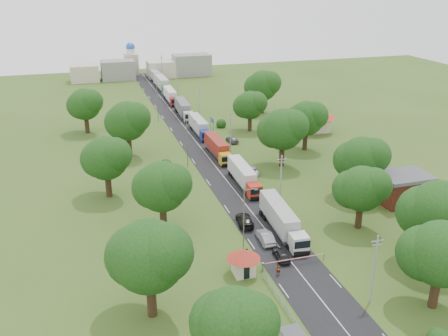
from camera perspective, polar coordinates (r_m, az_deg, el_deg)
name	(u,v)px	position (r m, az deg, el deg)	size (l,w,h in m)	color
ground	(236,193)	(89.89, 1.41, -2.83)	(260.00, 260.00, 0.00)	#36551C
road	(207,156)	(107.67, -1.90, 1.35)	(8.00, 200.00, 0.04)	black
boom_barrier	(285,261)	(68.41, 6.95, -10.51)	(9.22, 0.35, 1.18)	slate
guard_booth	(244,260)	(65.87, 2.25, -10.42)	(4.40, 4.40, 3.45)	beige
guard_rail	(290,318)	(60.20, 7.51, -16.59)	(0.10, 17.00, 1.70)	slate
info_sign	(212,122)	(121.80, -1.39, 5.23)	(0.12, 3.10, 4.10)	slate
pole_0	(374,268)	(62.03, 16.79, -10.89)	(1.60, 0.24, 9.00)	gray
pole_1	(281,180)	(83.84, 6.51, -1.33)	(1.60, 0.24, 9.00)	gray
pole_2	(230,132)	(108.53, 0.74, 4.13)	(1.60, 0.24, 9.00)	gray
pole_3	(199,102)	(134.52, -2.88, 7.52)	(1.60, 0.24, 9.00)	gray
pole_4	(177,82)	(161.19, -5.34, 9.77)	(1.60, 0.24, 9.00)	gray
pole_5	(162,67)	(188.24, -7.12, 11.38)	(1.60, 0.24, 9.00)	gray
lamp_0	(245,218)	(68.86, 2.40, -5.68)	(2.03, 0.22, 10.00)	slate
lamp_1	(188,141)	(100.07, -4.16, 3.09)	(2.03, 0.22, 10.00)	slate
lamp_2	(158,101)	(133.17, -7.56, 7.60)	(2.03, 0.22, 10.00)	slate
tree_0	(441,253)	(62.48, 23.51, -8.89)	(8.80, 8.80, 11.07)	#382616
tree_1	(438,211)	(71.15, 23.30, -4.55)	(9.60, 9.60, 12.05)	#382616
tree_2	(361,188)	(78.07, 15.44, -2.25)	(8.00, 8.00, 10.10)	#382616
tree_3	(361,158)	(88.72, 15.44, 1.07)	(8.80, 8.80, 11.07)	#382616
tree_4	(283,129)	(100.44, 6.71, 4.45)	(9.60, 9.60, 12.05)	#382616
tree_5	(306,118)	(111.23, 9.36, 5.64)	(8.80, 8.80, 11.07)	#382616
tree_6	(250,105)	(123.85, 2.98, 7.21)	(8.00, 8.00, 10.10)	#382616
tree_7	(262,85)	(140.36, 4.42, 9.39)	(9.60, 9.60, 12.05)	#382616
tree_8	(234,323)	(48.45, 1.11, -17.27)	(8.00, 8.00, 10.10)	#382616
tree_9	(149,256)	(56.37, -8.62, -9.86)	(9.60, 9.60, 12.05)	#382616
tree_10	(162,186)	(74.93, -7.15, -2.09)	(8.80, 8.80, 11.07)	#382616
tree_11	(106,158)	(88.18, -13.35, 1.14)	(8.80, 8.80, 11.07)	#382616
tree_12	(127,121)	(107.44, -10.99, 5.32)	(9.60, 9.60, 12.05)	#382616
tree_13	(85,104)	(126.50, -15.63, 7.04)	(8.80, 8.80, 11.07)	#382616
house_brick	(403,188)	(90.48, 19.76, -2.17)	(8.60, 6.60, 5.20)	maroon
house_cream	(314,117)	(125.86, 10.24, 5.74)	(10.08, 10.08, 5.80)	beige
distant_town	(147,69)	(192.59, -8.81, 11.16)	(52.00, 8.00, 8.00)	gray
church	(131,61)	(199.52, -10.55, 11.96)	(5.00, 5.00, 12.30)	beige
truck_0	(281,219)	(76.27, 6.55, -5.83)	(3.33, 14.82, 4.09)	silver
truck_1	(243,175)	(92.09, 2.23, -0.85)	(2.68, 13.86, 3.84)	#B72A14
truck_2	(217,147)	(106.99, -0.76, 2.36)	(2.53, 13.56, 3.76)	gold
truck_3	(199,126)	(122.16, -2.84, 4.79)	(2.39, 13.82, 3.83)	navy
truck_4	(183,109)	(138.32, -4.67, 6.79)	(2.99, 14.82, 4.10)	silver
truck_5	(171,95)	(154.72, -6.13, 8.25)	(2.62, 13.91, 3.85)	maroon
truck_6	(162,84)	(170.87, -7.09, 9.56)	(2.87, 15.75, 4.36)	#2B744B
truck_7	(154,76)	(186.42, -7.97, 10.42)	(3.16, 14.03, 3.87)	#B7B7B7
car_lane_front	(281,255)	(70.13, 6.59, -9.82)	(1.65, 4.09, 1.39)	black
car_lane_mid	(265,237)	(73.98, 4.75, -7.87)	(1.68, 4.82, 1.59)	gray
car_lane_rear	(245,220)	(78.58, 2.39, -5.97)	(2.19, 5.39, 1.56)	black
car_verge_near	(252,170)	(98.39, 3.18, -0.22)	(2.31, 5.00, 1.39)	#BEBEBE
car_verge_far	(232,139)	(116.41, 0.94, 3.31)	(1.77, 4.40, 1.50)	slate
pedestrian_near	(278,270)	(66.60, 6.24, -11.52)	(0.60, 0.39, 1.65)	gray
pedestrian_booth	(247,255)	(69.38, 2.62, -9.88)	(0.86, 0.67, 1.76)	gray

